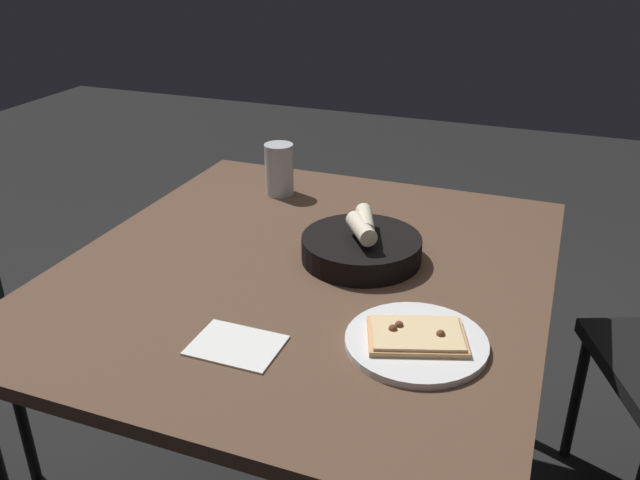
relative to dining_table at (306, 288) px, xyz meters
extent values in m
cube|color=brown|center=(0.00, 0.00, 0.04)|extent=(1.05, 1.15, 0.03)
cylinder|color=black|center=(-0.46, 0.52, -0.33)|extent=(0.04, 0.04, 0.72)
cylinder|color=black|center=(0.46, 0.52, -0.33)|extent=(0.04, 0.04, 0.72)
cylinder|color=white|center=(0.30, -0.22, 0.06)|extent=(0.26, 0.26, 0.01)
cube|color=tan|center=(0.30, -0.22, 0.08)|extent=(0.20, 0.17, 0.01)
cube|color=beige|center=(0.30, -0.22, 0.08)|extent=(0.19, 0.16, 0.01)
sphere|color=brown|center=(0.27, -0.21, 0.09)|extent=(0.02, 0.02, 0.02)
sphere|color=brown|center=(0.26, -0.23, 0.09)|extent=(0.02, 0.02, 0.02)
sphere|color=brown|center=(0.34, -0.21, 0.09)|extent=(0.02, 0.02, 0.02)
cylinder|color=black|center=(0.11, 0.07, 0.09)|extent=(0.27, 0.27, 0.06)
cylinder|color=beige|center=(0.11, 0.04, 0.15)|extent=(0.09, 0.11, 0.04)
cylinder|color=beige|center=(0.11, 0.08, 0.15)|extent=(0.07, 0.12, 0.04)
cylinder|color=#A52314|center=(0.17, 0.05, 0.08)|extent=(0.06, 0.06, 0.03)
cylinder|color=silver|center=(-0.23, 0.37, 0.13)|extent=(0.08, 0.08, 0.14)
cylinder|color=orange|center=(-0.23, 0.37, 0.10)|extent=(0.07, 0.07, 0.08)
cube|color=white|center=(0.00, -0.34, 0.06)|extent=(0.16, 0.12, 0.00)
cylinder|color=black|center=(-0.78, -0.17, -0.48)|extent=(0.03, 0.03, 0.43)
cylinder|color=black|center=(0.64, 0.47, -0.48)|extent=(0.03, 0.03, 0.42)
camera|label=1|loc=(0.50, -1.21, 0.75)|focal=37.19mm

